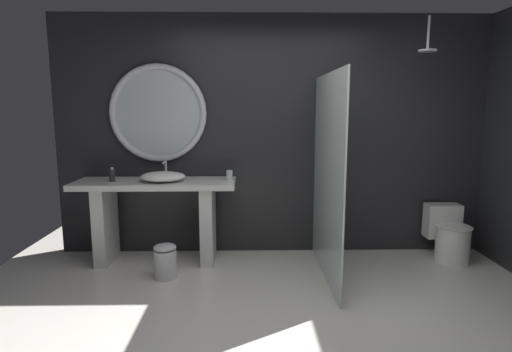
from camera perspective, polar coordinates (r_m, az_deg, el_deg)
The scene contains 11 objects.
ground_plane at distance 3.16m, azimuth 4.89°, elevation -21.30°, with size 5.76×5.76×0.00m, color silver.
back_wall_panel at distance 4.63m, azimuth 2.68°, elevation 5.44°, with size 4.80×0.10×2.60m, color #232326.
vanity_counter at distance 4.50m, azimuth -13.50°, elevation -4.52°, with size 1.66×0.55×0.87m.
vessel_sink at distance 4.37m, azimuth -12.66°, elevation -0.07°, with size 0.46×0.38×0.19m.
tumbler_cup at distance 4.35m, azimuth -3.67°, elevation 0.12°, with size 0.07×0.07×0.11m, color silver.
soap_dispenser at distance 4.51m, azimuth -19.11°, elevation 0.12°, with size 0.06×0.06×0.15m.
round_wall_mirror at distance 4.62m, azimuth -13.29°, elevation 8.38°, with size 1.04×0.07×1.04m.
shower_glass_panel at distance 3.97m, azimuth 9.75°, elevation -0.20°, with size 0.02×1.43×1.93m, color silver.
rain_shower_head at distance 4.60m, azimuth 22.45°, elevation 16.08°, with size 0.18×0.18×0.34m.
toilet at distance 4.95m, azimuth 24.92°, elevation -7.37°, with size 0.37×0.55×0.57m.
waste_bin at distance 4.14m, azimuth -12.33°, elevation -11.29°, with size 0.22×0.22×0.34m.
Camera 1 is at (-0.30, -2.71, 1.61)m, focal length 29.18 mm.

